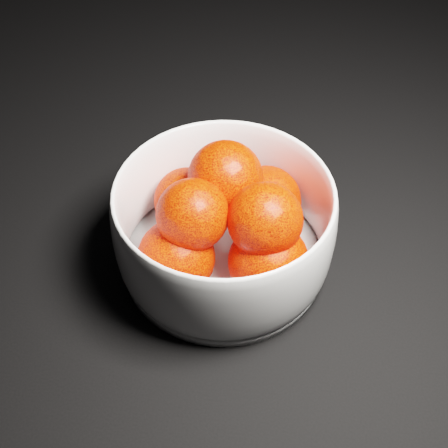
# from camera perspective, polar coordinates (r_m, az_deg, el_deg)

# --- Properties ---
(ground) EXTENTS (3.00, 3.00, 0.00)m
(ground) POSITION_cam_1_polar(r_m,az_deg,el_deg) (0.80, 18.97, 7.77)
(ground) COLOR black
(ground) RESTS_ON ground
(bowl) EXTENTS (0.21, 0.21, 0.10)m
(bowl) POSITION_cam_1_polar(r_m,az_deg,el_deg) (0.58, -0.00, -0.34)
(bowl) COLOR silver
(bowl) RESTS_ON ground
(orange_pile) EXTENTS (0.15, 0.15, 0.11)m
(orange_pile) POSITION_cam_1_polar(r_m,az_deg,el_deg) (0.57, 0.33, 0.38)
(orange_pile) COLOR #FF1D03
(orange_pile) RESTS_ON bowl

